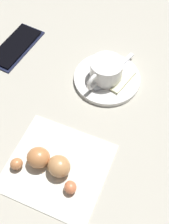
# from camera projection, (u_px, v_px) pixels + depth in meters

# --- Properties ---
(ground_plane) EXTENTS (1.80, 1.80, 0.00)m
(ground_plane) POSITION_uv_depth(u_px,v_px,m) (79.00, 125.00, 0.57)
(ground_plane) COLOR #AEA99A
(saucer) EXTENTS (0.14, 0.14, 0.01)m
(saucer) POSITION_uv_depth(u_px,v_px,m) (107.00, 79.00, 0.63)
(saucer) COLOR white
(saucer) RESTS_ON ground
(espresso_cup) EXTENTS (0.09, 0.07, 0.05)m
(espresso_cup) POSITION_uv_depth(u_px,v_px,m) (106.00, 71.00, 0.60)
(espresso_cup) COLOR white
(espresso_cup) RESTS_ON saucer
(teaspoon) EXTENTS (0.13, 0.06, 0.01)m
(teaspoon) POSITION_uv_depth(u_px,v_px,m) (108.00, 77.00, 0.62)
(teaspoon) COLOR silver
(teaspoon) RESTS_ON saucer
(sugar_packet) EXTENTS (0.07, 0.04, 0.01)m
(sugar_packet) POSITION_uv_depth(u_px,v_px,m) (123.00, 81.00, 0.62)
(sugar_packet) COLOR beige
(sugar_packet) RESTS_ON saucer
(napkin) EXTENTS (0.17, 0.18, 0.00)m
(napkin) POSITION_uv_depth(u_px,v_px,m) (58.00, 167.00, 0.52)
(napkin) COLOR silver
(napkin) RESTS_ON ground
(croissant) EXTENTS (0.07, 0.13, 0.04)m
(croissant) POSITION_uv_depth(u_px,v_px,m) (48.00, 164.00, 0.51)
(croissant) COLOR #D67349
(croissant) RESTS_ON napkin
(cell_phone) EXTENTS (0.15, 0.09, 0.01)m
(cell_phone) POSITION_uv_depth(u_px,v_px,m) (16.00, 46.00, 0.68)
(cell_phone) COLOR #171C36
(cell_phone) RESTS_ON ground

